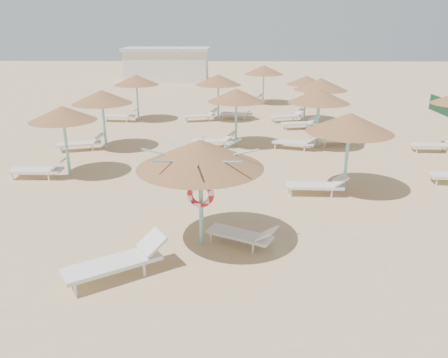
{
  "coord_description": "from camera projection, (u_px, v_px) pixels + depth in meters",
  "views": [
    {
      "loc": [
        0.51,
        -10.02,
        5.46
      ],
      "look_at": [
        0.3,
        1.67,
        1.3
      ],
      "focal_mm": 35.0,
      "sensor_mm": 36.0,
      "label": 1
    }
  ],
  "objects": [
    {
      "name": "lounger_main_b",
      "position": [
        244.0,
        234.0,
        11.29
      ],
      "size": [
        1.9,
        1.34,
        0.67
      ],
      "rotation": [
        0.0,
        0.0,
        -0.48
      ],
      "color": "silver",
      "rests_on": "ground"
    },
    {
      "name": "palapa_field",
      "position": [
        267.0,
        92.0,
        21.41
      ],
      "size": [
        19.73,
        20.44,
        2.72
      ],
      "color": "#75C9CB",
      "rests_on": "ground"
    },
    {
      "name": "ground",
      "position": [
        211.0,
        248.0,
        11.28
      ],
      "size": [
        120.0,
        120.0,
        0.0
      ],
      "primitive_type": "plane",
      "color": "tan",
      "rests_on": "ground"
    },
    {
      "name": "main_palapa",
      "position": [
        200.0,
        154.0,
        10.66
      ],
      "size": [
        3.16,
        3.16,
        2.83
      ],
      "color": "#75C9CB",
      "rests_on": "ground"
    },
    {
      "name": "service_hut",
      "position": [
        167.0,
        64.0,
        43.8
      ],
      "size": [
        8.4,
        4.4,
        3.25
      ],
      "color": "silver",
      "rests_on": "ground"
    },
    {
      "name": "lounger_main_a",
      "position": [
        119.0,
        261.0,
        9.88
      ],
      "size": [
        2.34,
        1.86,
        0.85
      ],
      "rotation": [
        0.0,
        0.0,
        0.58
      ],
      "color": "silver",
      "rests_on": "ground"
    }
  ]
}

